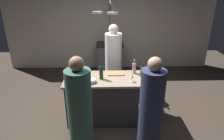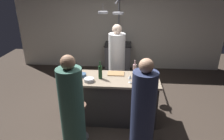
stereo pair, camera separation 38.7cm
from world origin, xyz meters
name	(u,v)px [view 2 (the right image)]	position (x,y,z in m)	size (l,w,h in m)	color
ground_plane	(111,117)	(0.00, 0.00, 0.00)	(9.00, 9.00, 0.00)	#382D26
back_wall	(119,28)	(0.00, 2.85, 1.30)	(6.40, 0.16, 2.60)	beige
kitchen_island	(111,98)	(0.00, 0.00, 0.45)	(1.80, 0.72, 0.90)	#332D2B
stove_range	(118,58)	(0.00, 2.45, 0.45)	(0.80, 0.64, 0.89)	#47474C
chef	(117,66)	(0.05, 0.86, 0.81)	(0.37, 0.37, 1.75)	white
bar_stool_right	(141,123)	(0.55, -0.62, 0.38)	(0.28, 0.28, 0.68)	#4C4C51
guest_right	(143,116)	(0.54, -0.98, 0.77)	(0.35, 0.35, 1.65)	#262D4C
bar_stool_left	(80,120)	(-0.50, -0.62, 0.38)	(0.28, 0.28, 0.68)	#4C4C51
guest_left	(72,113)	(-0.49, -1.01, 0.78)	(0.36, 0.36, 1.68)	#33594C
overhead_pot_rack	(115,21)	(-0.05, 1.92, 1.66)	(0.59, 1.58, 2.17)	gray
cutting_board	(116,73)	(0.08, 0.19, 0.91)	(0.32, 0.22, 0.02)	#997047
pepper_mill	(67,77)	(-0.76, -0.26, 1.01)	(0.05, 0.05, 0.21)	#382319
wine_bottle_rose	(135,69)	(0.44, 0.21, 1.01)	(0.07, 0.07, 0.29)	#B78C8E
wine_bottle_red	(100,72)	(-0.20, -0.04, 1.03)	(0.07, 0.07, 0.33)	#143319
wine_bottle_green	(142,73)	(0.57, 0.05, 1.01)	(0.07, 0.07, 0.29)	#193D23
wine_glass_by_chef	(142,76)	(0.57, -0.08, 1.01)	(0.07, 0.07, 0.15)	silver
wine_glass_near_right_guest	(130,77)	(0.35, -0.17, 1.01)	(0.07, 0.07, 0.15)	silver
mixing_bowl_steel	(89,80)	(-0.39, -0.18, 0.93)	(0.18, 0.18, 0.06)	#B7B7BC
mixing_bowl_ceramic	(149,82)	(0.69, -0.18, 0.94)	(0.19, 0.19, 0.08)	silver
mixing_bowl_blue	(82,75)	(-0.56, 0.02, 0.93)	(0.16, 0.16, 0.06)	#334C6B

